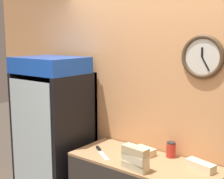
# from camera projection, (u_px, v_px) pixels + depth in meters

# --- Properties ---
(wall_back) EXTENTS (5.20, 0.10, 2.70)m
(wall_back) POSITION_uv_depth(u_px,v_px,m) (164.00, 105.00, 3.13)
(wall_back) COLOR tan
(wall_back) RESTS_ON ground_plane
(beverage_cooler) EXTENTS (0.76, 0.67, 1.81)m
(beverage_cooler) POSITION_uv_depth(u_px,v_px,m) (57.00, 126.00, 3.66)
(beverage_cooler) COLOR black
(beverage_cooler) RESTS_ON ground_plane
(sandwich_stack_bottom) EXTENTS (0.25, 0.12, 0.07)m
(sandwich_stack_bottom) POSITION_uv_depth(u_px,v_px,m) (135.00, 166.00, 2.73)
(sandwich_stack_bottom) COLOR beige
(sandwich_stack_bottom) RESTS_ON prep_counter
(sandwich_stack_middle) EXTENTS (0.26, 0.13, 0.07)m
(sandwich_stack_middle) POSITION_uv_depth(u_px,v_px,m) (135.00, 158.00, 2.72)
(sandwich_stack_middle) COLOR beige
(sandwich_stack_middle) RESTS_ON sandwich_stack_bottom
(sandwich_stack_top) EXTENTS (0.25, 0.12, 0.07)m
(sandwich_stack_top) POSITION_uv_depth(u_px,v_px,m) (135.00, 151.00, 2.70)
(sandwich_stack_top) COLOR tan
(sandwich_stack_top) RESTS_ON sandwich_stack_middle
(sandwich_flat_left) EXTENTS (0.28, 0.16, 0.07)m
(sandwich_flat_left) POSITION_uv_depth(u_px,v_px,m) (200.00, 166.00, 2.73)
(sandwich_flat_left) COLOR beige
(sandwich_flat_left) RESTS_ON prep_counter
(sandwich_flat_right) EXTENTS (0.23, 0.14, 0.07)m
(sandwich_flat_right) POSITION_uv_depth(u_px,v_px,m) (145.00, 151.00, 3.09)
(sandwich_flat_right) COLOR beige
(sandwich_flat_right) RESTS_ON prep_counter
(chefs_knife) EXTENTS (0.32, 0.23, 0.02)m
(chefs_knife) POSITION_uv_depth(u_px,v_px,m) (101.00, 151.00, 3.15)
(chefs_knife) COLOR silver
(chefs_knife) RESTS_ON prep_counter
(condiment_jar) EXTENTS (0.09, 0.09, 0.15)m
(condiment_jar) POSITION_uv_depth(u_px,v_px,m) (171.00, 150.00, 3.01)
(condiment_jar) COLOR #B72D23
(condiment_jar) RESTS_ON prep_counter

